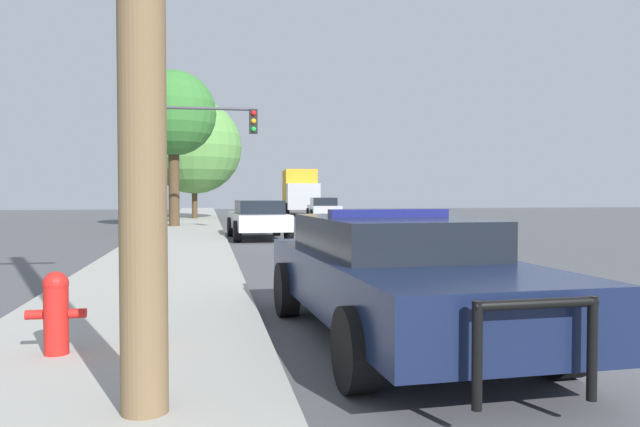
{
  "coord_description": "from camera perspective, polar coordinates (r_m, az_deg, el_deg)",
  "views": [
    {
      "loc": [
        -4.22,
        -6.98,
        1.6
      ],
      "look_at": [
        -0.66,
        12.63,
        0.94
      ],
      "focal_mm": 35.0,
      "sensor_mm": 36.0,
      "label": 1
    }
  ],
  "objects": [
    {
      "name": "ground_plane",
      "position": [
        8.31,
        20.76,
        -9.3
      ],
      "size": [
        110.0,
        110.0,
        0.0
      ],
      "primitive_type": "plane",
      "color": "#4F4F54"
    },
    {
      "name": "box_truck",
      "position": [
        45.18,
        -1.85,
        2.06
      ],
      "size": [
        2.76,
        6.82,
        3.26
      ],
      "rotation": [
        0.0,
        0.0,
        3.08
      ],
      "color": "#B7B7BC",
      "rests_on": "ground_plane"
    },
    {
      "name": "fire_hydrant",
      "position": [
        6.19,
        -22.99,
        -8.15
      ],
      "size": [
        0.52,
        0.23,
        0.76
      ],
      "color": "red",
      "rests_on": "sidewalk_left"
    },
    {
      "name": "traffic_cone",
      "position": [
        6.26,
        -15.84,
        -8.56
      ],
      "size": [
        0.29,
        0.29,
        0.67
      ],
      "color": "orange",
      "rests_on": "sidewalk_left"
    },
    {
      "name": "car_background_midblock",
      "position": [
        21.67,
        -5.65,
        -0.42
      ],
      "size": [
        2.04,
        4.56,
        1.34
      ],
      "rotation": [
        0.0,
        0.0,
        0.03
      ],
      "color": "silver",
      "rests_on": "ground_plane"
    },
    {
      "name": "tree_sidewalk_mid",
      "position": [
        28.55,
        -13.25,
        8.83
      ],
      "size": [
        3.75,
        3.75,
        6.86
      ],
      "color": "#4C3823",
      "rests_on": "sidewalk_left"
    },
    {
      "name": "traffic_light",
      "position": [
        23.55,
        -10.8,
        6.49
      ],
      "size": [
        3.63,
        0.35,
        4.74
      ],
      "color": "#424247",
      "rests_on": "sidewalk_left"
    },
    {
      "name": "police_car",
      "position": [
        6.84,
        6.86,
        -5.39
      ],
      "size": [
        2.26,
        5.33,
        1.41
      ],
      "rotation": [
        0.0,
        0.0,
        3.19
      ],
      "color": "#141E3D",
      "rests_on": "ground_plane"
    },
    {
      "name": "tree_sidewalk_far",
      "position": [
        36.74,
        -11.42,
        6.0
      ],
      "size": [
        5.42,
        5.42,
        6.83
      ],
      "color": "#4C3823",
      "rests_on": "sidewalk_left"
    },
    {
      "name": "car_background_oncoming",
      "position": [
        37.44,
        0.34,
        0.53
      ],
      "size": [
        2.14,
        4.72,
        1.31
      ],
      "rotation": [
        0.0,
        0.0,
        3.06
      ],
      "color": "#B7B7BC",
      "rests_on": "ground_plane"
    },
    {
      "name": "sidewalk_left",
      "position": [
        7.2,
        -17.38,
        -10.47
      ],
      "size": [
        3.0,
        110.0,
        0.13
      ],
      "color": "#A3A099",
      "rests_on": "ground_plane"
    }
  ]
}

